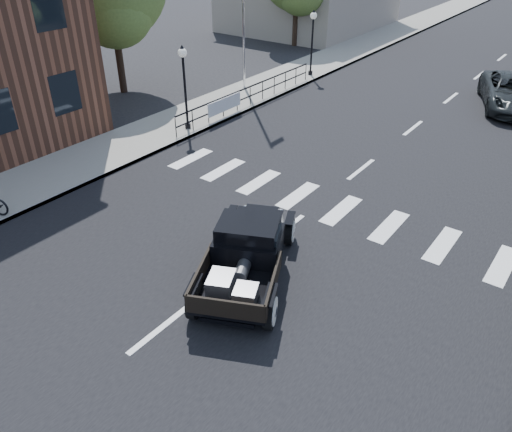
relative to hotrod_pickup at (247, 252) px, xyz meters
The scene contains 10 objects.
ground 1.00m from the hotrod_pickup, 137.24° to the left, with size 120.00×120.00×0.00m, color black.
road 15.44m from the hotrod_pickup, 91.64° to the left, with size 14.00×80.00×0.02m, color black.
road_markings 10.45m from the hotrod_pickup, 92.43° to the left, with size 12.00×60.00×0.06m, color silver, non-canonical shape.
sidewalk_left 17.83m from the hotrod_pickup, 120.13° to the left, with size 3.00×80.00×0.15m, color gray.
railing 12.97m from the hotrod_pickup, 126.64° to the left, with size 0.08×10.00×1.00m, color black, non-canonical shape.
banner 11.38m from the hotrod_pickup, 132.34° to the left, with size 0.04×2.20×0.60m, color silver, non-canonical shape.
lamp_post_b 10.34m from the hotrod_pickup, 141.45° to the left, with size 0.36×0.36×3.43m, color black, non-canonical shape.
lamp_post_c 18.31m from the hotrod_pickup, 116.11° to the left, with size 0.36×0.36×3.43m, color black, non-canonical shape.
big_tree_near 17.00m from the hotrod_pickup, 149.79° to the left, with size 5.36×5.36×7.87m, color #476029, non-canonical shape.
hotrod_pickup is the anchor object (origin of this frame).
Camera 1 is at (6.62, -8.37, 8.06)m, focal length 35.00 mm.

